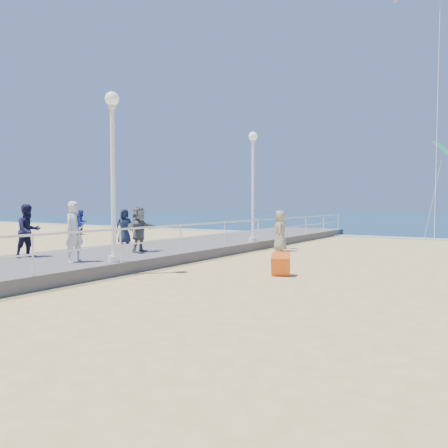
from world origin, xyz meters
The scene contains 14 objects.
ground centered at (0.00, 0.00, 0.00)m, with size 160.00×160.00×0.00m, color #E6C978.
surf_line centered at (0.00, 20.50, 0.03)m, with size 160.00×1.20×0.04m, color white.
boardwalk centered at (-7.50, 0.00, 0.20)m, with size 5.00×44.00×0.40m, color slate.
railing centered at (-5.05, 0.00, 1.25)m, with size 0.05×42.00×0.55m.
lamp_post_mid centered at (-5.35, 0.00, 3.66)m, with size 0.44×0.44×5.32m.
lamp_post_far centered at (-5.35, 9.00, 3.66)m, with size 0.44×0.44×5.32m.
woman_holding_toddler centered at (-6.38, -0.66, 1.36)m, with size 0.70×0.46×1.92m, color silver.
toddler_held centered at (-6.23, -0.51, 1.65)m, with size 0.39×0.30×0.80m, color #2D34A9.
spectator_4 centered at (-9.60, 4.60, 1.21)m, with size 0.79×0.51×1.61m, color #192539.
spectator_5 centered at (-6.75, 2.59, 1.27)m, with size 1.62×0.51×1.74m, color slate.
spectator_7 centered at (-8.86, -0.64, 1.31)m, with size 0.89×0.69×1.83m, color #191835.
beach_walker_c centered at (-3.90, 9.06, 0.96)m, with size 0.94×0.61×1.93m, color #978F68.
box_kite centered at (-0.84, 2.69, 0.30)m, with size 0.55×0.55×0.60m, color red.
kite_diamond_green centered at (2.49, 13.34, 4.80)m, with size 1.08×1.08×0.02m, color #23A465.
Camera 1 is at (5.01, -9.61, 2.24)m, focal length 35.00 mm.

